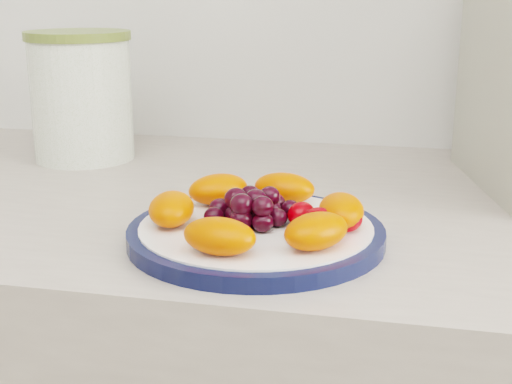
# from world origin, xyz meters

# --- Properties ---
(plate_rim) EXTENTS (0.25, 0.25, 0.01)m
(plate_rim) POSITION_xyz_m (-0.06, 1.04, 0.91)
(plate_rim) COLOR #0C1338
(plate_rim) RESTS_ON counter
(plate_face) EXTENTS (0.22, 0.22, 0.02)m
(plate_face) POSITION_xyz_m (-0.06, 1.04, 0.91)
(plate_face) COLOR white
(plate_face) RESTS_ON counter
(canister) EXTENTS (0.15, 0.15, 0.17)m
(canister) POSITION_xyz_m (-0.37, 1.33, 0.98)
(canister) COLOR #4D6B23
(canister) RESTS_ON counter
(canister_lid) EXTENTS (0.15, 0.15, 0.01)m
(canister_lid) POSITION_xyz_m (-0.37, 1.33, 1.07)
(canister_lid) COLOR olive
(canister_lid) RESTS_ON canister
(fruit_plate) EXTENTS (0.21, 0.21, 0.04)m
(fruit_plate) POSITION_xyz_m (-0.05, 1.05, 0.93)
(fruit_plate) COLOR #EB3900
(fruit_plate) RESTS_ON plate_face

